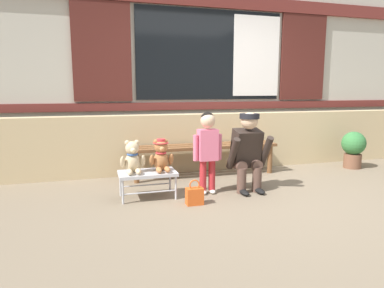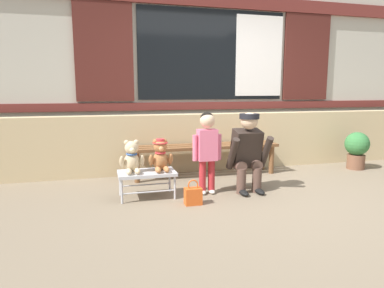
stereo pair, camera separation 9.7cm
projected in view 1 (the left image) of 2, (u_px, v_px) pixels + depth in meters
The scene contains 11 objects.
ground_plane at pixel (262, 195), 4.01m from camera, with size 60.00×60.00×0.00m, color #756651.
brick_low_wall at pixel (219, 141), 5.29m from camera, with size 8.05×0.25×0.85m, color tan.
shop_facade at pixel (209, 47), 5.55m from camera, with size 8.22×0.26×3.77m.
wooden_bench_long at pixel (204, 149), 4.85m from camera, with size 2.10×0.40×0.44m.
small_display_bench at pixel (147, 175), 3.85m from camera, with size 0.64×0.36×0.30m.
teddy_bear_plain at pixel (133, 158), 3.78m from camera, with size 0.28×0.26×0.36m.
teddy_bear_with_hat at pixel (161, 156), 3.87m from camera, with size 0.28×0.27×0.36m.
child_standing at pixel (208, 144), 3.96m from camera, with size 0.35×0.18×0.96m.
adult_crouching at pixel (248, 151), 4.10m from camera, with size 0.50×0.49×0.95m.
handbag_on_ground at pixel (195, 196), 3.65m from camera, with size 0.18×0.11×0.27m.
potted_plant at pixel (353, 147), 5.32m from camera, with size 0.36×0.36×0.57m.
Camera 1 is at (-1.87, -3.48, 1.21)m, focal length 32.19 mm.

